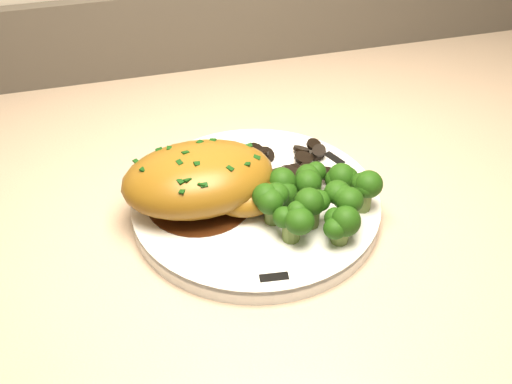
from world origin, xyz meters
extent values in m
cube|color=beige|center=(-0.19, 1.67, 0.81)|extent=(1.91, 0.63, 0.03)
cube|color=#4C443A|center=(-0.19, 1.99, 0.89)|extent=(1.91, 0.02, 0.12)
cylinder|color=white|center=(-0.01, 1.64, 0.84)|extent=(0.27, 0.27, 0.02)
cube|color=black|center=(0.09, 1.69, 0.85)|extent=(0.02, 0.03, 0.00)
cube|color=black|center=(-0.11, 1.71, 0.85)|extent=(0.02, 0.03, 0.00)
cube|color=black|center=(-0.03, 1.53, 0.85)|extent=(0.03, 0.01, 0.00)
cylinder|color=#3D1B0B|center=(-0.07, 1.65, 0.85)|extent=(0.12, 0.12, 0.00)
ellipsoid|color=#926119|center=(-0.07, 1.65, 0.88)|extent=(0.16, 0.11, 0.06)
ellipsoid|color=#926119|center=(-0.03, 1.63, 0.86)|extent=(0.08, 0.06, 0.03)
cube|color=#0D350B|center=(-0.12, 1.66, 0.90)|extent=(0.01, 0.01, 0.00)
cube|color=#0D350B|center=(-0.10, 1.66, 0.91)|extent=(0.01, 0.01, 0.00)
cube|color=#0D350B|center=(-0.08, 1.66, 0.91)|extent=(0.01, 0.01, 0.00)
cube|color=#0D350B|center=(-0.07, 1.66, 0.91)|extent=(0.01, 0.01, 0.00)
cube|color=#0D350B|center=(-0.05, 1.66, 0.91)|extent=(0.01, 0.01, 0.00)
cube|color=#0D350B|center=(-0.03, 1.66, 0.90)|extent=(0.01, 0.01, 0.00)
cylinder|color=black|center=(0.06, 1.69, 0.85)|extent=(0.02, 0.02, 0.01)
cylinder|color=black|center=(0.06, 1.69, 0.85)|extent=(0.02, 0.02, 0.01)
cylinder|color=black|center=(0.06, 1.70, 0.85)|extent=(0.02, 0.02, 0.01)
cylinder|color=black|center=(0.05, 1.71, 0.85)|extent=(0.02, 0.02, 0.01)
cylinder|color=black|center=(0.03, 1.71, 0.85)|extent=(0.02, 0.02, 0.01)
cylinder|color=black|center=(0.02, 1.71, 0.85)|extent=(0.02, 0.02, 0.02)
cylinder|color=black|center=(0.01, 1.71, 0.85)|extent=(0.03, 0.03, 0.01)
cylinder|color=black|center=(0.00, 1.70, 0.85)|extent=(0.03, 0.03, 0.00)
cylinder|color=black|center=(-0.01, 1.69, 0.85)|extent=(0.03, 0.03, 0.01)
cylinder|color=black|center=(-0.01, 1.69, 0.85)|extent=(0.02, 0.02, 0.02)
cylinder|color=black|center=(-0.01, 1.68, 0.85)|extent=(0.03, 0.03, 0.01)
cylinder|color=black|center=(0.00, 1.67, 0.85)|extent=(0.03, 0.03, 0.02)
cylinder|color=black|center=(0.01, 1.66, 0.85)|extent=(0.03, 0.03, 0.01)
cylinder|color=black|center=(0.02, 1.66, 0.85)|extent=(0.03, 0.03, 0.01)
cylinder|color=black|center=(0.03, 1.66, 0.85)|extent=(0.03, 0.03, 0.02)
cylinder|color=black|center=(0.05, 1.66, 0.85)|extent=(0.04, 0.03, 0.02)
cylinder|color=black|center=(0.06, 1.67, 0.85)|extent=(0.04, 0.04, 0.01)
cylinder|color=black|center=(0.06, 1.68, 0.85)|extent=(0.03, 0.03, 0.01)
cylinder|color=#5C7531|center=(0.01, 1.62, 0.86)|extent=(0.02, 0.02, 0.02)
sphere|color=black|center=(0.01, 1.62, 0.87)|extent=(0.03, 0.03, 0.03)
cylinder|color=#5C7531|center=(0.04, 1.64, 0.86)|extent=(0.02, 0.02, 0.02)
sphere|color=black|center=(0.04, 1.64, 0.87)|extent=(0.03, 0.03, 0.03)
cylinder|color=#5C7531|center=(0.08, 1.62, 0.86)|extent=(0.02, 0.02, 0.02)
sphere|color=black|center=(0.08, 1.62, 0.87)|extent=(0.03, 0.03, 0.03)
cylinder|color=#5C7531|center=(0.03, 1.59, 0.86)|extent=(0.02, 0.02, 0.02)
sphere|color=black|center=(0.03, 1.59, 0.87)|extent=(0.03, 0.03, 0.03)
cylinder|color=#5C7531|center=(0.07, 1.58, 0.86)|extent=(0.02, 0.02, 0.02)
sphere|color=black|center=(0.07, 1.58, 0.87)|extent=(0.03, 0.03, 0.03)
cylinder|color=#5C7531|center=(0.09, 1.60, 0.86)|extent=(0.02, 0.02, 0.02)
sphere|color=black|center=(0.09, 1.60, 0.87)|extent=(0.03, 0.03, 0.03)
cylinder|color=#5C7531|center=(0.00, 1.57, 0.86)|extent=(0.02, 0.02, 0.02)
sphere|color=black|center=(0.00, 1.57, 0.87)|extent=(0.03, 0.03, 0.03)
cylinder|color=#5C7531|center=(0.05, 1.56, 0.86)|extent=(0.02, 0.02, 0.02)
sphere|color=black|center=(0.05, 1.56, 0.87)|extent=(0.03, 0.03, 0.03)
cylinder|color=#5C7531|center=(-0.01, 1.60, 0.86)|extent=(0.02, 0.02, 0.02)
sphere|color=black|center=(-0.01, 1.60, 0.87)|extent=(0.03, 0.03, 0.03)
camera|label=1|loc=(-0.15, 1.13, 1.30)|focal=45.00mm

